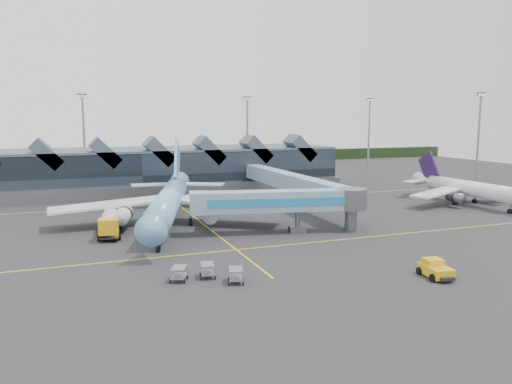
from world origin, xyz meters
name	(u,v)px	position (x,y,z in m)	size (l,w,h in m)	color
ground	(218,236)	(0.00, 0.00, 0.00)	(260.00, 260.00, 0.00)	#2A2A2C
taxi_stripes	(201,222)	(0.00, 10.00, 0.01)	(120.00, 60.00, 0.01)	yellow
tree_line_far	(128,160)	(0.00, 110.00, 2.00)	(260.00, 4.00, 4.00)	black
terminal	(136,170)	(-5.07, 47.35, 4.88)	(90.00, 22.25, 12.52)	black
light_masts	(227,132)	(21.00, 62.80, 12.49)	(132.40, 42.56, 22.45)	gray
main_airliner	(170,200)	(-4.93, 9.39, 3.95)	(34.92, 41.03, 13.43)	#75AFEE
regional_jet	(465,188)	(51.43, 8.54, 3.10)	(26.11, 28.35, 9.76)	white
jet_bridge	(291,202)	(10.27, -1.63, 4.43)	(25.33, 8.58, 6.25)	#71A4BD
fuel_truck	(110,221)	(-14.03, 5.92, 1.92)	(3.88, 10.29, 3.42)	black
pushback_tug	(436,269)	(15.87, -25.42, 0.81)	(2.96, 4.28, 1.80)	gold
baggage_carts	(207,273)	(-6.46, -18.18, 0.82)	(7.24, 4.95, 1.46)	gray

